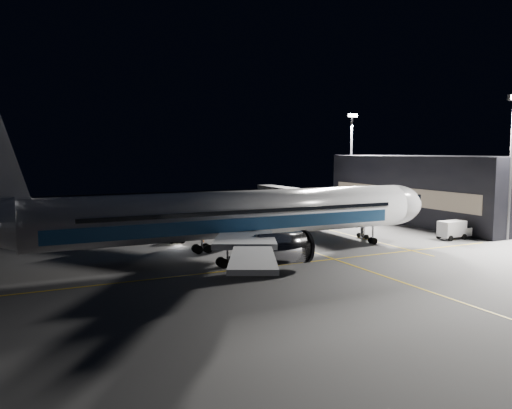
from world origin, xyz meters
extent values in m
plane|color=#4C4C4F|center=(0.00, 0.00, 0.00)|extent=(200.00, 200.00, 0.00)
cube|color=gold|center=(10.00, 0.00, 0.01)|extent=(0.25, 80.00, 0.01)
cube|color=gold|center=(0.00, -6.00, 0.01)|extent=(70.00, 0.25, 0.01)
cube|color=gold|center=(22.00, 10.00, 0.01)|extent=(0.25, 40.00, 0.01)
cylinder|color=silver|center=(0.00, 0.00, 5.30)|extent=(48.00, 5.60, 5.60)
ellipsoid|color=silver|center=(24.00, 0.00, 5.30)|extent=(8.96, 5.60, 5.60)
cube|color=black|center=(26.30, 0.00, 6.30)|extent=(2.20, 3.40, 0.90)
cube|color=#1D4D87|center=(-1.00, 2.78, 4.40)|extent=(42.24, 0.25, 1.50)
cube|color=#1D4D87|center=(-1.00, -2.78, 4.40)|extent=(42.24, 0.25, 1.50)
cube|color=silver|center=(-2.50, 8.00, 3.70)|extent=(11.36, 15.23, 1.53)
cube|color=silver|center=(-2.50, -8.00, 3.70)|extent=(11.36, 15.23, 1.53)
cube|color=silver|center=(-7.50, 20.50, 4.57)|extent=(8.57, 13.22, 1.31)
cube|color=silver|center=(-7.50, -20.50, 4.57)|extent=(8.57, 13.22, 1.31)
cylinder|color=#B7B7BF|center=(1.20, 9.00, 2.55)|extent=(5.60, 3.40, 3.40)
cylinder|color=#B7B7BF|center=(1.20, -9.00, 2.55)|extent=(5.60, 3.40, 3.40)
cylinder|color=#9999A0|center=(20.50, 0.00, 1.25)|extent=(0.26, 0.26, 2.50)
cylinder|color=black|center=(20.50, 0.00, 0.45)|extent=(0.90, 0.70, 0.90)
cylinder|color=#9999A0|center=(-3.00, 4.30, 1.25)|extent=(0.26, 0.26, 2.50)
cylinder|color=#9999A0|center=(-3.00, -4.30, 1.25)|extent=(0.26, 0.26, 2.50)
cylinder|color=black|center=(-3.00, 4.30, 0.55)|extent=(1.10, 1.60, 1.10)
cylinder|color=black|center=(-3.00, -4.30, 0.55)|extent=(1.10, 1.60, 1.10)
cube|color=black|center=(46.00, 14.00, 6.00)|extent=(18.00, 40.00, 12.00)
cube|color=brown|center=(36.95, 14.00, 5.00)|extent=(0.15, 36.00, 3.00)
cube|color=#B2B2B7|center=(22.00, 20.05, 4.60)|extent=(3.00, 33.90, 2.80)
cube|color=#B2B2B7|center=(22.00, 4.20, 4.60)|extent=(3.60, 3.20, 3.40)
cylinder|color=#9999A0|center=(22.00, 4.20, 1.55)|extent=(0.70, 0.70, 3.10)
cylinder|color=black|center=(22.00, 3.30, 0.35)|extent=(0.70, 0.30, 0.70)
cylinder|color=black|center=(22.00, 5.10, 0.35)|extent=(0.70, 0.30, 0.70)
cylinder|color=#59595E|center=(40.00, 32.00, 10.00)|extent=(0.44, 0.44, 20.00)
cube|color=#59595E|center=(40.00, 32.00, 20.30)|extent=(2.40, 0.50, 0.80)
cube|color=white|center=(40.00, 31.65, 20.30)|extent=(2.20, 0.15, 0.60)
cylinder|color=#59595E|center=(40.00, -6.00, 10.00)|extent=(0.44, 0.44, 20.00)
cube|color=silver|center=(33.27, -2.00, 1.58)|extent=(4.18, 2.26, 2.24)
cube|color=silver|center=(35.71, -1.87, 0.97)|extent=(1.74, 2.02, 1.22)
cube|color=black|center=(35.71, -1.87, 1.48)|extent=(1.32, 1.80, 0.51)
cylinder|color=black|center=(34.64, -0.85, 0.41)|extent=(0.83, 0.30, 0.82)
cylinder|color=black|center=(34.76, -2.99, 0.41)|extent=(0.83, 0.30, 0.82)
cylinder|color=black|center=(31.79, -1.01, 0.41)|extent=(0.83, 0.30, 0.82)
cylinder|color=black|center=(31.91, -3.15, 0.41)|extent=(0.83, 0.30, 0.82)
cube|color=black|center=(-3.76, 12.75, 0.66)|extent=(2.37, 1.78, 0.97)
cube|color=black|center=(-3.76, 12.75, 1.28)|extent=(1.07, 1.07, 0.53)
sphere|color=#FFF2CC|center=(-4.35, 12.18, 0.66)|extent=(0.23, 0.23, 0.23)
sphere|color=#FFF2CC|center=(-3.49, 11.97, 0.66)|extent=(0.23, 0.23, 0.23)
cylinder|color=black|center=(-2.81, 13.30, 0.27)|extent=(0.56, 0.31, 0.53)
cylinder|color=black|center=(-3.16, 11.83, 0.27)|extent=(0.56, 0.31, 0.53)
cylinder|color=black|center=(-4.36, 13.66, 0.27)|extent=(0.56, 0.31, 0.53)
cylinder|color=black|center=(-4.71, 12.20, 0.27)|extent=(0.56, 0.31, 0.53)
cone|color=#EF600A|center=(4.28, 10.06, 0.27)|extent=(0.36, 0.36, 0.54)
cone|color=#EF600A|center=(6.00, 5.95, 0.30)|extent=(0.40, 0.40, 0.60)
cone|color=#EF600A|center=(-0.39, 11.42, 0.29)|extent=(0.38, 0.38, 0.58)
camera|label=1|loc=(-23.50, -54.73, 12.76)|focal=35.00mm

